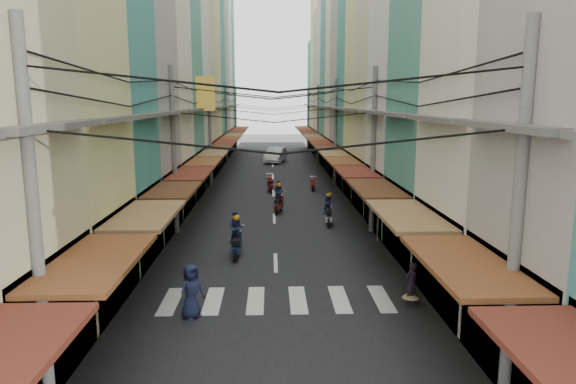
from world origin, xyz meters
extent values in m
plane|color=#63635E|center=(0.00, 0.00, 0.00)|extent=(160.00, 160.00, 0.00)
cube|color=black|center=(0.00, 20.00, 0.01)|extent=(10.00, 80.00, 0.02)
cube|color=slate|center=(-6.50, 20.00, 0.03)|extent=(3.00, 80.00, 0.06)
cube|color=slate|center=(6.50, 20.00, 0.03)|extent=(3.00, 80.00, 0.06)
cube|color=silver|center=(-3.50, -6.00, 0.03)|extent=(0.55, 2.40, 0.01)
cube|color=silver|center=(-2.10, -6.00, 0.03)|extent=(0.55, 2.40, 0.01)
cube|color=silver|center=(-0.70, -6.00, 0.03)|extent=(0.55, 2.40, 0.01)
cube|color=silver|center=(0.70, -6.00, 0.03)|extent=(0.55, 2.40, 0.01)
cube|color=silver|center=(2.10, -6.00, 0.03)|extent=(0.55, 2.40, 0.01)
cube|color=silver|center=(3.50, -6.00, 0.03)|extent=(0.55, 2.40, 0.01)
cube|color=black|center=(-5.60, -10.98, 1.60)|extent=(1.20, 4.53, 3.20)
cube|color=brown|center=(-4.10, -10.98, 3.00)|extent=(1.80, 4.34, 0.12)
cube|color=#595651|center=(-4.75, -10.98, 6.00)|extent=(0.50, 4.24, 0.15)
cube|color=#DCD689|center=(-8.00, -6.27, 7.90)|extent=(6.00, 4.70, 15.81)
cube|color=black|center=(-5.60, -6.27, 1.60)|extent=(1.20, 4.52, 3.20)
cube|color=olive|center=(-4.10, -6.27, 3.00)|extent=(1.80, 4.33, 0.12)
cube|color=#595651|center=(-4.75, -6.27, 6.00)|extent=(0.50, 4.23, 0.15)
cube|color=teal|center=(-8.00, -1.76, 9.62)|extent=(6.00, 4.30, 19.25)
cube|color=black|center=(-5.60, -1.76, 1.60)|extent=(1.20, 4.13, 3.20)
cube|color=#552F18|center=(-4.10, -1.76, 3.00)|extent=(1.80, 3.96, 0.12)
cube|color=#595651|center=(-4.75, -1.76, 6.00)|extent=(0.50, 3.87, 0.15)
cube|color=#A19C93|center=(-8.00, 2.96, 10.47)|extent=(6.00, 5.14, 20.93)
cube|color=black|center=(-5.60, 2.96, 1.60)|extent=(1.20, 4.94, 3.20)
cube|color=maroon|center=(-4.10, 2.96, 3.00)|extent=(1.80, 4.73, 0.12)
cube|color=#595651|center=(-4.75, 2.96, 6.00)|extent=(0.50, 4.63, 0.15)
cube|color=beige|center=(-8.00, 8.00, 8.72)|extent=(6.00, 4.95, 17.43)
cube|color=black|center=(-5.60, 8.00, 1.60)|extent=(1.20, 4.75, 3.20)
cube|color=brown|center=(-4.10, 8.00, 3.00)|extent=(1.80, 4.56, 0.12)
cube|color=#595651|center=(-4.75, 8.00, 6.00)|extent=(0.50, 4.46, 0.15)
cube|color=teal|center=(-8.00, 12.98, 8.16)|extent=(6.00, 4.99, 16.32)
cube|color=black|center=(-5.60, 12.98, 1.60)|extent=(1.20, 4.80, 3.20)
cube|color=olive|center=(-4.10, 12.98, 3.00)|extent=(1.80, 4.60, 0.12)
cube|color=#595651|center=(-4.75, 12.98, 6.00)|extent=(0.50, 4.50, 0.15)
cube|color=silver|center=(-8.00, 17.80, 11.44)|extent=(6.00, 4.65, 22.87)
cube|color=black|center=(-5.60, 17.80, 1.60)|extent=(1.20, 4.46, 3.20)
cube|color=#552F18|center=(-4.10, 17.80, 3.00)|extent=(1.80, 4.27, 0.12)
cube|color=#595651|center=(-4.75, 17.80, 6.00)|extent=(0.50, 4.18, 0.15)
cube|color=beige|center=(-8.00, 22.57, 10.29)|extent=(6.00, 4.89, 20.58)
cube|color=black|center=(-5.60, 22.57, 1.60)|extent=(1.20, 4.70, 3.20)
cube|color=maroon|center=(-4.10, 22.57, 3.00)|extent=(1.80, 4.50, 0.12)
cube|color=#595651|center=(-4.75, 22.57, 6.00)|extent=(0.50, 4.40, 0.15)
cube|color=#DCD689|center=(-8.00, 27.27, 9.22)|extent=(6.00, 4.52, 18.44)
cube|color=black|center=(-5.60, 27.27, 1.60)|extent=(1.20, 4.34, 3.20)
cube|color=brown|center=(-4.10, 27.27, 3.00)|extent=(1.80, 4.16, 0.12)
cube|color=#595651|center=(-4.75, 27.27, 6.00)|extent=(0.50, 4.07, 0.15)
cube|color=teal|center=(-8.00, 32.13, 10.31)|extent=(6.00, 5.20, 20.63)
cube|color=black|center=(-5.60, 32.13, 1.60)|extent=(1.20, 4.99, 3.20)
cube|color=olive|center=(-4.10, 32.13, 3.00)|extent=(1.80, 4.78, 0.12)
cube|color=#595651|center=(-4.75, 32.13, 6.00)|extent=(0.50, 4.68, 0.15)
cube|color=#A19C93|center=(-8.00, 37.20, 11.85)|extent=(6.00, 4.94, 23.70)
cube|color=black|center=(-5.60, 37.20, 1.60)|extent=(1.20, 4.74, 3.20)
cube|color=#552F18|center=(-4.10, 37.20, 3.00)|extent=(1.80, 4.55, 0.12)
cube|color=#595651|center=(-4.75, 37.20, 6.00)|extent=(0.50, 4.45, 0.15)
cube|color=beige|center=(-8.00, 42.14, 10.56)|extent=(6.00, 4.96, 21.12)
cube|color=black|center=(-5.60, 42.14, 1.60)|extent=(1.20, 4.76, 3.20)
cube|color=maroon|center=(-4.10, 42.14, 3.00)|extent=(1.80, 4.56, 0.12)
cube|color=#595651|center=(-4.75, 42.14, 6.00)|extent=(0.50, 4.46, 0.15)
cube|color=teal|center=(-8.00, 47.14, 9.95)|extent=(6.00, 5.04, 19.90)
cube|color=black|center=(-5.60, 47.14, 1.60)|extent=(1.20, 4.84, 3.20)
cube|color=brown|center=(-4.10, 47.14, 3.00)|extent=(1.80, 4.64, 0.12)
cube|color=#595651|center=(-4.75, 47.14, 6.00)|extent=(0.50, 4.54, 0.15)
cube|color=#574314|center=(-4.40, 12.00, 7.00)|extent=(1.20, 0.40, 2.20)
cube|color=black|center=(5.60, -11.40, 1.60)|extent=(1.20, 4.54, 3.20)
cube|color=brown|center=(4.10, -11.40, 3.00)|extent=(1.80, 4.35, 0.12)
cube|color=#595651|center=(4.75, -11.40, 6.00)|extent=(0.50, 4.25, 0.15)
cube|color=black|center=(5.60, -6.55, 1.60)|extent=(1.20, 4.78, 3.20)
cube|color=olive|center=(4.10, -6.55, 3.00)|extent=(1.80, 4.58, 0.12)
cube|color=#595651|center=(4.75, -6.55, 6.00)|extent=(0.50, 4.48, 0.15)
cube|color=teal|center=(8.00, -1.55, 7.54)|extent=(6.00, 5.03, 15.08)
cube|color=black|center=(5.60, -1.55, 1.60)|extent=(1.20, 4.83, 3.20)
cube|color=#552F18|center=(4.10, -1.55, 3.00)|extent=(1.80, 4.63, 0.12)
cube|color=#595651|center=(4.75, -1.55, 6.00)|extent=(0.50, 4.53, 0.15)
cube|color=silver|center=(8.00, 3.36, 10.83)|extent=(6.00, 4.79, 21.66)
cube|color=black|center=(5.60, 3.36, 1.60)|extent=(1.20, 4.60, 3.20)
cube|color=maroon|center=(4.10, 3.36, 3.00)|extent=(1.80, 4.41, 0.12)
cube|color=#595651|center=(4.75, 3.36, 6.00)|extent=(0.50, 4.31, 0.15)
cube|color=beige|center=(8.00, 8.02, 10.37)|extent=(6.00, 4.52, 20.74)
cube|color=black|center=(5.60, 8.02, 1.60)|extent=(1.20, 4.34, 3.20)
cube|color=brown|center=(4.10, 8.02, 3.00)|extent=(1.80, 4.16, 0.12)
cube|color=#595651|center=(4.75, 8.02, 6.00)|extent=(0.50, 4.07, 0.15)
cube|color=#DCD689|center=(8.00, 12.34, 7.06)|extent=(6.00, 4.12, 14.13)
cube|color=black|center=(5.60, 12.34, 1.60)|extent=(1.20, 3.96, 3.20)
cube|color=olive|center=(4.10, 12.34, 3.00)|extent=(1.80, 3.79, 0.12)
cube|color=#595651|center=(4.75, 12.34, 6.00)|extent=(0.50, 3.71, 0.15)
cube|color=teal|center=(8.00, 16.61, 8.84)|extent=(6.00, 4.40, 17.68)
cube|color=black|center=(5.60, 16.61, 1.60)|extent=(1.20, 4.23, 3.20)
cube|color=#552F18|center=(4.10, 16.61, 3.00)|extent=(1.80, 4.05, 0.12)
cube|color=#595651|center=(4.75, 16.61, 6.00)|extent=(0.50, 3.96, 0.15)
cube|color=#A19C93|center=(8.00, 21.13, 11.30)|extent=(6.00, 4.64, 22.59)
cube|color=black|center=(5.60, 21.13, 1.60)|extent=(1.20, 4.45, 3.20)
cube|color=maroon|center=(4.10, 21.13, 3.00)|extent=(1.80, 4.26, 0.12)
cube|color=#595651|center=(4.75, 21.13, 6.00)|extent=(0.50, 4.17, 0.15)
cube|color=beige|center=(8.00, 25.45, 10.63)|extent=(6.00, 4.00, 21.25)
cube|color=black|center=(5.60, 25.45, 1.60)|extent=(1.20, 3.84, 3.20)
cube|color=brown|center=(4.10, 25.45, 3.00)|extent=(1.80, 3.68, 0.12)
cube|color=#595651|center=(4.75, 25.45, 6.00)|extent=(0.50, 3.60, 0.15)
cube|color=teal|center=(8.00, 29.95, 11.16)|extent=(6.00, 5.01, 22.33)
cube|color=black|center=(5.60, 29.95, 1.60)|extent=(1.20, 4.81, 3.20)
cube|color=olive|center=(4.10, 29.95, 3.00)|extent=(1.80, 4.61, 0.12)
cube|color=#595651|center=(4.75, 29.95, 6.00)|extent=(0.50, 4.51, 0.15)
cube|color=silver|center=(8.00, 34.96, 9.86)|extent=(6.00, 5.00, 19.71)
cube|color=black|center=(5.60, 34.96, 1.60)|extent=(1.20, 4.80, 3.20)
cube|color=#552F18|center=(4.10, 34.96, 3.00)|extent=(1.80, 4.60, 0.12)
cube|color=#595651|center=(4.75, 34.96, 6.00)|extent=(0.50, 4.50, 0.15)
cube|color=beige|center=(8.00, 39.61, 8.43)|extent=(6.00, 4.32, 16.86)
cube|color=black|center=(5.60, 39.61, 1.60)|extent=(1.20, 4.15, 3.20)
cube|color=maroon|center=(4.10, 39.61, 3.00)|extent=(1.80, 3.97, 0.12)
cube|color=#595651|center=(4.75, 39.61, 6.00)|extent=(0.50, 3.89, 0.15)
cube|color=#DCD689|center=(8.00, 43.94, 9.98)|extent=(6.00, 4.33, 19.96)
cube|color=black|center=(5.60, 43.94, 1.60)|extent=(1.20, 4.16, 3.20)
cube|color=brown|center=(4.10, 43.94, 3.00)|extent=(1.80, 3.99, 0.12)
cube|color=#595651|center=(4.75, 43.94, 6.00)|extent=(0.50, 3.90, 0.15)
cube|color=teal|center=(8.00, 48.54, 7.17)|extent=(6.00, 4.88, 14.34)
cube|color=black|center=(5.60, 48.54, 1.60)|extent=(1.20, 4.68, 3.20)
cube|color=olive|center=(4.10, 48.54, 3.00)|extent=(1.80, 4.49, 0.12)
cube|color=#595651|center=(4.75, 48.54, 6.00)|extent=(0.50, 4.39, 0.15)
cylinder|color=slate|center=(-4.90, -12.00, 4.10)|extent=(0.26, 0.26, 8.20)
cylinder|color=slate|center=(4.90, -12.00, 4.10)|extent=(0.26, 0.26, 8.20)
cylinder|color=slate|center=(-4.90, 3.00, 4.10)|extent=(0.26, 0.26, 8.20)
cylinder|color=slate|center=(4.90, 3.00, 4.10)|extent=(0.26, 0.26, 8.20)
cylinder|color=slate|center=(-4.90, 18.00, 4.10)|extent=(0.26, 0.26, 8.20)
cylinder|color=slate|center=(4.90, 18.00, 4.10)|extent=(0.26, 0.26, 8.20)
cylinder|color=slate|center=(-4.90, 33.00, 4.10)|extent=(0.26, 0.26, 8.20)
cylinder|color=slate|center=(4.90, 33.00, 4.10)|extent=(0.26, 0.26, 8.20)
cylinder|color=slate|center=(-4.90, 48.00, 4.10)|extent=(0.26, 0.26, 8.20)
cylinder|color=slate|center=(4.90, 48.00, 4.10)|extent=(0.26, 0.26, 8.20)
imported|color=white|center=(0.34, 32.80, 0.00)|extent=(5.99, 3.36, 1.99)
imported|color=black|center=(7.26, -2.11, 0.00)|extent=(1.81, 0.97, 1.18)
cylinder|color=black|center=(-1.64, -0.47, 0.28)|extent=(0.11, 0.56, 0.56)
cylinder|color=black|center=(-1.64, -1.87, 0.28)|extent=(0.11, 0.56, 0.56)
cube|color=#122243|center=(-1.64, -1.17, 0.45)|extent=(0.37, 1.24, 0.30)
cube|color=black|center=(-1.64, -1.44, 0.78)|extent=(0.35, 0.59, 0.19)
cube|color=#122243|center=(-1.64, -0.57, 0.70)|extent=(0.32, 0.30, 0.59)
imported|color=#1C2342|center=(-1.64, -1.17, 0.59)|extent=(0.57, 0.40, 1.43)
sphere|color=orange|center=(-1.64, -1.17, 1.67)|extent=(0.30, 0.30, 0.30)
cylinder|color=black|center=(2.87, 5.05, 0.27)|extent=(0.10, 0.54, 0.54)
cylinder|color=black|center=(2.87, 3.70, 0.27)|extent=(0.10, 0.54, 0.54)
cube|color=gray|center=(2.87, 4.38, 0.43)|extent=(0.35, 1.19, 0.29)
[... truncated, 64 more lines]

